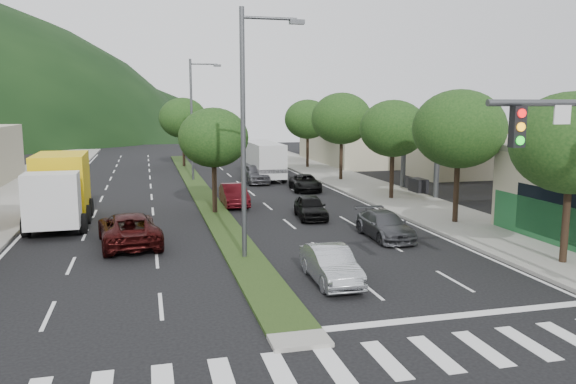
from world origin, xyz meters
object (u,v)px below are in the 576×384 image
object	(u,v)px
tree_r_b	(459,129)
car_queue_d	(305,183)
tree_r_a	(572,143)
motorhome	(263,159)
tree_med_far	(183,118)
car_queue_c	(234,195)
tree_r_c	(393,129)
tree_med_near	(214,138)
streetlight_mid	(194,114)
car_queue_b	(385,225)
car_queue_e	(256,174)
box_truck	(60,192)
streetlight_near	(248,122)
sedan_silver	(331,265)
car_queue_a	(311,207)
suv_maroon	(129,229)
tree_r_e	(308,119)
tree_r_d	(342,119)
car_queue_f	(276,165)

from	to	relation	value
tree_r_b	car_queue_d	bearing A→B (deg)	108.23
tree_r_a	motorhome	world-z (taller)	tree_r_a
tree_med_far	car_queue_c	bearing A→B (deg)	-86.36
tree_r_c	tree_med_far	xyz separation A→B (m)	(-12.00, 24.00, 0.26)
motorhome	tree_med_near	bearing A→B (deg)	-111.49
car_queue_c	tree_med_far	bearing A→B (deg)	94.24
streetlight_mid	car_queue_b	bearing A→B (deg)	-73.33
car_queue_b	car_queue_e	world-z (taller)	car_queue_e
box_truck	streetlight_near	bearing A→B (deg)	131.02
streetlight_near	car_queue_d	distance (m)	19.55
sedan_silver	car_queue_a	xyz separation A→B (m)	(2.57, 11.17, 0.01)
tree_r_a	suv_maroon	distance (m)	18.74
tree_r_e	car_queue_b	distance (m)	30.69
tree_r_a	tree_r_b	bearing A→B (deg)	90.00
car_queue_c	streetlight_near	bearing A→B (deg)	-95.35
tree_r_b	sedan_silver	distance (m)	13.07
streetlight_mid	car_queue_e	size ratio (longest dim) A/B	2.22
tree_med_near	car_queue_c	size ratio (longest dim) A/B	1.44
tree_r_a	tree_r_e	world-z (taller)	tree_r_e
car_queue_a	tree_r_a	bearing A→B (deg)	-52.36
motorhome	tree_r_a	bearing A→B (deg)	-77.87
tree_med_near	car_queue_c	world-z (taller)	tree_med_near
sedan_silver	suv_maroon	xyz separation A→B (m)	(-7.10, 7.35, 0.11)
streetlight_mid	motorhome	distance (m)	6.98
suv_maroon	car_queue_c	size ratio (longest dim) A/B	1.29
tree_r_c	car_queue_d	world-z (taller)	tree_r_c
tree_r_b	streetlight_near	distance (m)	12.47
tree_med_far	sedan_silver	world-z (taller)	tree_med_far
motorhome	tree_med_far	bearing A→B (deg)	118.73
tree_r_d	box_truck	bearing A→B (deg)	-147.87
tree_r_d	car_queue_f	xyz separation A→B (m)	(-3.63, 8.17, -4.57)
sedan_silver	tree_med_far	bearing A→B (deg)	94.55
streetlight_near	car_queue_a	xyz separation A→B (m)	(4.82, 7.41, -4.94)
tree_r_c	streetlight_near	size ratio (longest dim) A/B	0.65
tree_r_d	car_queue_d	size ratio (longest dim) A/B	1.67
tree_r_b	tree_med_near	size ratio (longest dim) A/B	1.15
tree_r_d	sedan_silver	distance (m)	27.85
tree_r_d	tree_med_near	distance (m)	16.99
tree_r_a	streetlight_mid	distance (m)	31.32
tree_med_near	box_truck	distance (m)	8.70
streetlight_near	car_queue_b	distance (m)	8.72
tree_r_d	streetlight_mid	xyz separation A→B (m)	(-11.79, 3.00, 0.40)
tree_r_e	suv_maroon	distance (m)	33.19
tree_r_e	tree_med_near	size ratio (longest dim) A/B	1.11
tree_r_d	tree_r_a	bearing A→B (deg)	-90.00
tree_r_b	car_queue_c	xyz separation A→B (m)	(-10.50, 8.41, -4.35)
motorhome	box_truck	bearing A→B (deg)	-131.94
sedan_silver	car_queue_b	xyz separation A→B (m)	(4.64, 5.77, -0.01)
tree_r_b	car_queue_e	bearing A→B (deg)	111.32
tree_med_far	tree_r_e	bearing A→B (deg)	-18.43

